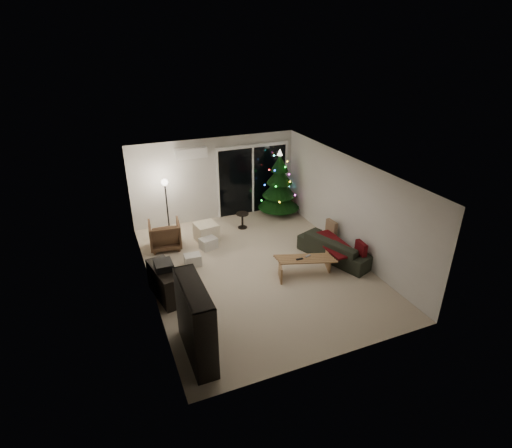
{
  "coord_description": "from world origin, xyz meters",
  "views": [
    {
      "loc": [
        -3.2,
        -7.67,
        5.17
      ],
      "look_at": [
        0.1,
        0.3,
        1.05
      ],
      "focal_mm": 28.0,
      "sensor_mm": 36.0,
      "label": 1
    }
  ],
  "objects_px": {
    "sofa": "(336,248)",
    "christmas_tree": "(279,183)",
    "armchair": "(165,235)",
    "coffee_table": "(305,266)",
    "bookshelf": "(185,324)",
    "media_cabinet": "(166,283)"
  },
  "relations": [
    {
      "from": "sofa",
      "to": "christmas_tree",
      "type": "xyz_separation_m",
      "value": [
        -0.17,
        3.03,
        0.76
      ]
    },
    {
      "from": "armchair",
      "to": "coffee_table",
      "type": "bearing_deg",
      "value": 144.34
    },
    {
      "from": "bookshelf",
      "to": "media_cabinet",
      "type": "relative_size",
      "value": 1.25
    },
    {
      "from": "bookshelf",
      "to": "coffee_table",
      "type": "distance_m",
      "value": 3.62
    },
    {
      "from": "media_cabinet",
      "to": "coffee_table",
      "type": "relative_size",
      "value": 0.86
    },
    {
      "from": "armchair",
      "to": "christmas_tree",
      "type": "relative_size",
      "value": 0.39
    },
    {
      "from": "coffee_table",
      "to": "christmas_tree",
      "type": "height_order",
      "value": "christmas_tree"
    },
    {
      "from": "armchair",
      "to": "sofa",
      "type": "relative_size",
      "value": 0.42
    },
    {
      "from": "christmas_tree",
      "to": "sofa",
      "type": "bearing_deg",
      "value": -86.82
    },
    {
      "from": "armchair",
      "to": "sofa",
      "type": "height_order",
      "value": "armchair"
    },
    {
      "from": "media_cabinet",
      "to": "armchair",
      "type": "bearing_deg",
      "value": 69.18
    },
    {
      "from": "coffee_table",
      "to": "christmas_tree",
      "type": "distance_m",
      "value": 3.61
    },
    {
      "from": "bookshelf",
      "to": "media_cabinet",
      "type": "distance_m",
      "value": 1.96
    },
    {
      "from": "media_cabinet",
      "to": "armchair",
      "type": "xyz_separation_m",
      "value": [
        0.41,
        2.24,
        0.01
      ]
    },
    {
      "from": "coffee_table",
      "to": "christmas_tree",
      "type": "xyz_separation_m",
      "value": [
        0.92,
        3.39,
        0.83
      ]
    },
    {
      "from": "armchair",
      "to": "christmas_tree",
      "type": "bearing_deg",
      "value": -160.58
    },
    {
      "from": "coffee_table",
      "to": "media_cabinet",
      "type": "bearing_deg",
      "value": -167.29
    },
    {
      "from": "media_cabinet",
      "to": "armchair",
      "type": "distance_m",
      "value": 2.27
    },
    {
      "from": "bookshelf",
      "to": "christmas_tree",
      "type": "bearing_deg",
      "value": 52.46
    },
    {
      "from": "bookshelf",
      "to": "media_cabinet",
      "type": "bearing_deg",
      "value": 92.08
    },
    {
      "from": "armchair",
      "to": "media_cabinet",
      "type": "bearing_deg",
      "value": 86.4
    },
    {
      "from": "armchair",
      "to": "sofa",
      "type": "distance_m",
      "value": 4.47
    }
  ]
}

